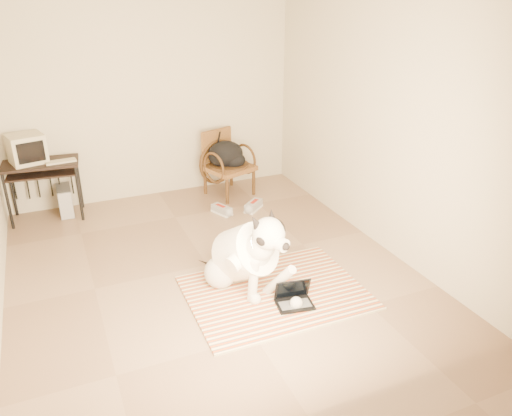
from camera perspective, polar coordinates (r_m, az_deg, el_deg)
floor at (r=5.45m, az=-5.64°, el=-6.49°), size 4.50×4.50×0.00m
wall_back at (r=7.03m, az=-11.96°, el=11.98°), size 4.50×0.00×4.50m
wall_front at (r=2.98m, az=6.98°, el=-4.32°), size 4.50×0.00×4.50m
wall_right at (r=5.79m, az=13.20°, el=9.35°), size 0.00×4.50×4.50m
rug at (r=4.96m, az=2.24°, el=-9.61°), size 1.70×1.31×0.02m
dog at (r=4.84m, az=-1.22°, el=-5.40°), size 0.74×1.20×0.96m
laptop at (r=4.77m, az=4.33°, el=-10.23°), size 0.37×0.30×0.24m
computer_desk at (r=6.79m, az=-23.33°, el=3.93°), size 0.95×0.59×0.75m
crt_monitor at (r=6.77m, az=-24.74°, el=6.17°), size 0.48×0.46×0.36m
desk_keyboard at (r=6.67m, az=-21.40°, el=4.98°), size 0.37×0.16×0.02m
pc_tower at (r=6.98m, az=-20.98°, el=0.77°), size 0.17×0.40×0.37m
rattan_chair at (r=7.12m, az=-3.39°, el=5.13°), size 0.75×0.74×0.90m
backpack at (r=7.03m, az=-3.32°, el=6.04°), size 0.51×0.43×0.37m
sneaker_left at (r=6.60m, az=-3.94°, el=-0.24°), size 0.23×0.33×0.11m
sneaker_right at (r=6.70m, az=-0.28°, el=0.22°), size 0.34×0.31×0.12m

